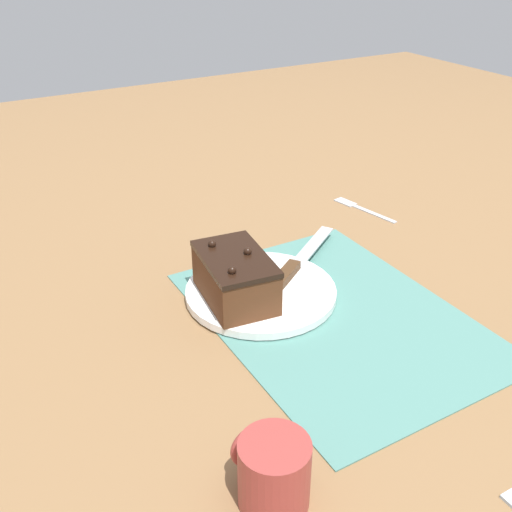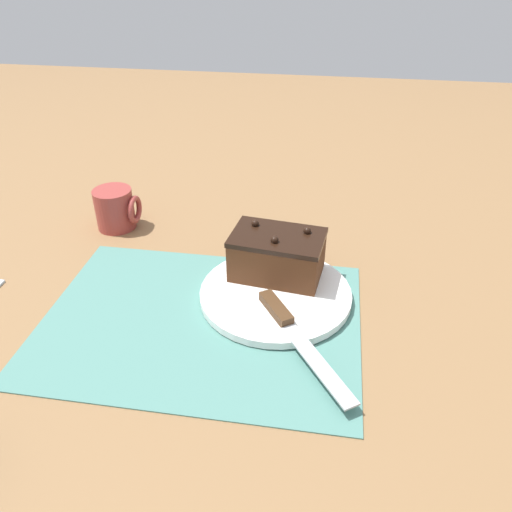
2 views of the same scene
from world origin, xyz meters
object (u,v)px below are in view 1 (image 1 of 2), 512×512
object	(u,v)px
coffee_mug	(273,472)
dessert_fork	(360,208)
serving_knife	(295,264)
cake_plate	(261,292)
chocolate_cake	(235,277)

from	to	relation	value
coffee_mug	dessert_fork	bearing A→B (deg)	-45.47
coffee_mug	serving_knife	bearing A→B (deg)	-36.17
cake_plate	dessert_fork	size ratio (longest dim) A/B	1.55
chocolate_cake	dessert_fork	xyz separation A→B (m)	(0.19, -0.38, -0.05)
dessert_fork	serving_knife	bearing A→B (deg)	-160.53
chocolate_cake	coffee_mug	xyz separation A→B (m)	(-0.32, 0.13, -0.01)
coffee_mug	dessert_fork	distance (m)	0.72
cake_plate	coffee_mug	bearing A→B (deg)	151.47
chocolate_cake	dessert_fork	size ratio (longest dim) A/B	1.01
cake_plate	serving_knife	size ratio (longest dim) A/B	1.16
coffee_mug	dessert_fork	size ratio (longest dim) A/B	0.54
cake_plate	dessert_fork	xyz separation A→B (m)	(0.18, -0.34, -0.01)
serving_knife	dessert_fork	size ratio (longest dim) A/B	1.34
cake_plate	dessert_fork	bearing A→B (deg)	-61.80
serving_knife	coffee_mug	distance (m)	0.44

